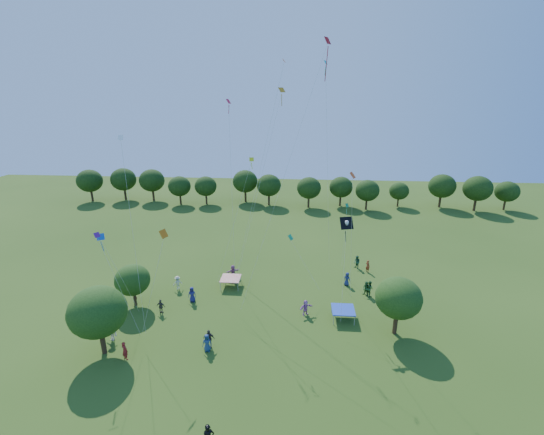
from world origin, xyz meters
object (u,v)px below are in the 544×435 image
Objects in this scene: tent_red_stripe at (231,278)px; red_high_kite at (310,98)px; near_tree_north at (132,280)px; tent_blue at (343,310)px; pirate_kite at (347,224)px; near_tree_west at (98,312)px; near_tree_east at (399,298)px.

tent_red_stripe is 0.09× the size of red_high_kite.
red_high_kite is at bearing 8.69° from near_tree_north.
pirate_kite reaches higher than tent_blue.
near_tree_west is 15.29m from tent_red_stripe.
near_tree_east is at bearing -23.16° from tent_blue.
near_tree_north reaches higher than tent_red_stripe.
red_high_kite is at bearing 136.50° from tent_blue.
red_high_kite is at bearing 30.72° from near_tree_west.
tent_blue is (20.94, 6.60, -2.99)m from near_tree_west.
pirate_kite is at bearing 90.59° from tent_blue.
pirate_kite is (12.19, -4.05, 8.37)m from tent_red_stripe.
red_high_kite is (-3.79, 3.59, 19.73)m from tent_blue.
near_tree_west is 22.16m from tent_blue.
pirate_kite is at bearing 21.24° from near_tree_west.
pirate_kite is at bearing -18.39° from tent_red_stripe.
tent_red_stripe is at bearing 161.61° from pirate_kite.
pirate_kite reaches higher than tent_red_stripe.
near_tree_west is 0.71× the size of pirate_kite.
near_tree_north is 25.26m from red_high_kite.
tent_red_stripe and tent_blue have the same top height.
near_tree_north is at bearing 94.34° from near_tree_west.
tent_red_stripe is (9.30, 4.70, -1.93)m from near_tree_north.
red_high_kite reaches higher than near_tree_north.
tent_red_stripe is at bearing 26.83° from near_tree_north.
near_tree_west reaches higher than near_tree_north.
pirate_kite reaches higher than near_tree_east.
near_tree_east is 5.62m from tent_blue.
tent_red_stripe is at bearing 155.79° from near_tree_east.
tent_blue is 0.09× the size of red_high_kite.
red_high_kite is (17.72, 2.71, 17.80)m from near_tree_north.
near_tree_west is 23.08m from pirate_kite.
near_tree_east is at bearing 10.34° from near_tree_west.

